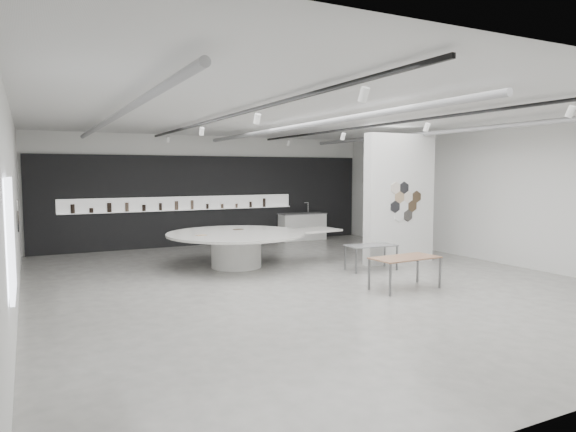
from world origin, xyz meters
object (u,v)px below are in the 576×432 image
partition_column (399,199)px  sample_table_stone (371,247)px  display_island (239,244)px  kitchen_counter (302,226)px  sample_table_wood (405,259)px

partition_column → sample_table_stone: (-1.35, -0.55, -1.19)m
display_island → sample_table_stone: display_island is taller
sample_table_stone → kitchen_counter: 6.19m
display_island → kitchen_counter: bearing=36.3°
partition_column → sample_table_wood: 3.50m
sample_table_stone → kitchen_counter: bearing=78.2°
partition_column → kitchen_counter: 5.67m
sample_table_stone → sample_table_wood: bearing=-106.7°
partition_column → sample_table_stone: partition_column is taller
sample_table_wood → kitchen_counter: 8.38m
display_island → kitchen_counter: 5.83m
display_island → sample_table_wood: size_ratio=3.28×
display_island → sample_table_wood: 4.66m
sample_table_wood → kitchen_counter: bearing=76.9°
kitchen_counter → sample_table_wood: bearing=-101.5°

